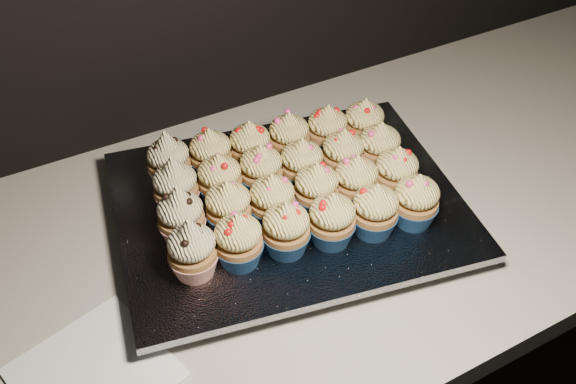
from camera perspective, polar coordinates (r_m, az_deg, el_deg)
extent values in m
cube|color=silver|center=(0.91, -7.90, -6.44)|extent=(2.44, 0.64, 0.04)
cube|color=white|center=(0.80, -16.84, -15.15)|extent=(0.20, 0.20, 0.00)
cube|color=black|center=(0.93, 0.00, -1.79)|extent=(0.50, 0.42, 0.02)
cube|color=silver|center=(0.92, 0.00, -1.02)|extent=(0.54, 0.46, 0.01)
cone|color=#A82217|center=(0.82, -8.34, -6.30)|extent=(0.06, 0.06, 0.03)
ellipsoid|color=beige|center=(0.79, -8.60, -4.46)|extent=(0.06, 0.06, 0.04)
cone|color=beige|center=(0.77, -8.81, -3.02)|extent=(0.03, 0.03, 0.03)
cone|color=navy|center=(0.82, -4.34, -5.44)|extent=(0.06, 0.06, 0.03)
ellipsoid|color=#FFE380|center=(0.80, -4.48, -3.58)|extent=(0.06, 0.06, 0.04)
cone|color=#FFE380|center=(0.78, -4.57, -2.40)|extent=(0.03, 0.03, 0.02)
cone|color=navy|center=(0.84, -0.16, -4.42)|extent=(0.06, 0.06, 0.03)
ellipsoid|color=#FFE380|center=(0.81, -0.16, -2.56)|extent=(0.06, 0.06, 0.04)
cone|color=#FFE380|center=(0.79, -0.17, -1.37)|extent=(0.03, 0.03, 0.02)
cone|color=navy|center=(0.85, 3.85, -3.58)|extent=(0.06, 0.06, 0.03)
ellipsoid|color=#FFE380|center=(0.82, 3.97, -1.73)|extent=(0.06, 0.06, 0.04)
cone|color=#FFE380|center=(0.81, 4.05, -0.54)|extent=(0.03, 0.03, 0.02)
cone|color=navy|center=(0.87, 7.60, -2.73)|extent=(0.06, 0.06, 0.03)
ellipsoid|color=#FFE380|center=(0.84, 7.83, -0.89)|extent=(0.06, 0.06, 0.04)
cone|color=#FFE380|center=(0.83, 7.97, 0.28)|extent=(0.03, 0.03, 0.02)
cone|color=navy|center=(0.89, 11.10, -1.85)|extent=(0.06, 0.06, 0.03)
ellipsoid|color=#FFE380|center=(0.87, 11.42, -0.03)|extent=(0.06, 0.06, 0.04)
cone|color=#FFE380|center=(0.85, 11.63, 1.13)|extent=(0.03, 0.03, 0.02)
cone|color=#A82217|center=(0.86, -9.31, -3.32)|extent=(0.06, 0.06, 0.03)
ellipsoid|color=beige|center=(0.84, -9.59, -1.48)|extent=(0.06, 0.06, 0.04)
cone|color=beige|center=(0.82, -9.81, -0.06)|extent=(0.03, 0.03, 0.03)
cone|color=navy|center=(0.87, -5.22, -2.46)|extent=(0.06, 0.06, 0.03)
ellipsoid|color=#FFE380|center=(0.84, -5.37, -0.61)|extent=(0.06, 0.06, 0.04)
cone|color=#FFE380|center=(0.83, -5.47, 0.56)|extent=(0.03, 0.03, 0.02)
cone|color=navy|center=(0.87, -1.37, -1.88)|extent=(0.06, 0.06, 0.03)
ellipsoid|color=#FFE380|center=(0.85, -1.42, -0.02)|extent=(0.06, 0.06, 0.04)
cone|color=#FFE380|center=(0.83, -1.44, 1.16)|extent=(0.03, 0.03, 0.02)
cone|color=navy|center=(0.89, 2.49, -0.84)|extent=(0.06, 0.06, 0.03)
ellipsoid|color=#FFE380|center=(0.87, 2.56, 1.01)|extent=(0.06, 0.06, 0.04)
cone|color=#FFE380|center=(0.85, 2.61, 2.18)|extent=(0.03, 0.03, 0.02)
cone|color=navy|center=(0.91, 5.95, -0.13)|extent=(0.06, 0.06, 0.03)
ellipsoid|color=#FFE380|center=(0.88, 6.12, 1.70)|extent=(0.06, 0.06, 0.04)
cone|color=#FFE380|center=(0.87, 6.22, 2.86)|extent=(0.03, 0.03, 0.02)
cone|color=navy|center=(0.93, 9.43, 0.64)|extent=(0.06, 0.06, 0.03)
ellipsoid|color=#FFE380|center=(0.91, 9.69, 2.45)|extent=(0.06, 0.06, 0.04)
cone|color=#FFE380|center=(0.89, 9.86, 3.59)|extent=(0.03, 0.03, 0.02)
cone|color=#A82217|center=(0.91, -9.77, -0.70)|extent=(0.06, 0.06, 0.03)
ellipsoid|color=beige|center=(0.88, -10.05, 1.12)|extent=(0.06, 0.06, 0.04)
cone|color=beige|center=(0.86, -10.26, 2.53)|extent=(0.03, 0.03, 0.03)
cone|color=navy|center=(0.91, -5.96, -0.01)|extent=(0.06, 0.06, 0.03)
ellipsoid|color=#FFE380|center=(0.89, -6.13, 1.82)|extent=(0.06, 0.06, 0.04)
cone|color=#FFE380|center=(0.87, -6.23, 2.98)|extent=(0.03, 0.03, 0.02)
cone|color=navy|center=(0.92, -2.35, 0.86)|extent=(0.06, 0.06, 0.03)
ellipsoid|color=#FFE380|center=(0.90, -2.42, 2.69)|extent=(0.06, 0.06, 0.04)
cone|color=#FFE380|center=(0.88, -2.46, 3.84)|extent=(0.03, 0.03, 0.02)
cone|color=navy|center=(0.93, 1.22, 1.40)|extent=(0.06, 0.06, 0.03)
ellipsoid|color=#FFE380|center=(0.91, 1.25, 3.23)|extent=(0.06, 0.06, 0.04)
cone|color=#FFE380|center=(0.89, 1.28, 4.38)|extent=(0.03, 0.03, 0.02)
cone|color=navy|center=(0.95, 4.82, 2.26)|extent=(0.06, 0.06, 0.03)
ellipsoid|color=#FFE380|center=(0.93, 4.95, 4.07)|extent=(0.06, 0.06, 0.04)
cone|color=#FFE380|center=(0.91, 5.04, 5.21)|extent=(0.03, 0.03, 0.02)
cone|color=navy|center=(0.97, 7.98, 2.86)|extent=(0.06, 0.06, 0.03)
ellipsoid|color=#FFE380|center=(0.95, 8.19, 4.64)|extent=(0.06, 0.06, 0.04)
cone|color=#FFE380|center=(0.93, 8.33, 5.76)|extent=(0.03, 0.03, 0.02)
cone|color=#A82217|center=(0.95, -10.35, 1.56)|extent=(0.06, 0.06, 0.03)
ellipsoid|color=beige|center=(0.93, -10.64, 3.36)|extent=(0.06, 0.06, 0.04)
cone|color=beige|center=(0.91, -10.85, 4.73)|extent=(0.03, 0.03, 0.03)
cone|color=navy|center=(0.96, -6.74, 2.27)|extent=(0.06, 0.06, 0.03)
ellipsoid|color=#FFE380|center=(0.93, -6.93, 4.07)|extent=(0.06, 0.06, 0.04)
cone|color=#FFE380|center=(0.92, -7.04, 5.21)|extent=(0.03, 0.03, 0.02)
cone|color=navy|center=(0.97, -3.32, 2.99)|extent=(0.06, 0.06, 0.03)
ellipsoid|color=#FFE380|center=(0.94, -3.41, 4.79)|extent=(0.06, 0.06, 0.04)
cone|color=#FFE380|center=(0.93, -3.47, 5.93)|extent=(0.03, 0.03, 0.02)
cone|color=navy|center=(0.98, 0.09, 3.81)|extent=(0.06, 0.06, 0.03)
ellipsoid|color=#FFE380|center=(0.96, 0.10, 5.60)|extent=(0.06, 0.06, 0.04)
cone|color=#FFE380|center=(0.94, 0.10, 6.73)|extent=(0.03, 0.03, 0.02)
cone|color=navy|center=(1.00, 3.45, 4.46)|extent=(0.06, 0.06, 0.03)
ellipsoid|color=#FFE380|center=(0.98, 3.54, 6.24)|extent=(0.06, 0.06, 0.04)
cone|color=#FFE380|center=(0.96, 3.60, 7.35)|extent=(0.03, 0.03, 0.02)
cone|color=navy|center=(1.02, 6.67, 5.02)|extent=(0.06, 0.06, 0.03)
ellipsoid|color=#FFE380|center=(0.99, 6.84, 6.77)|extent=(0.06, 0.06, 0.04)
cone|color=#FFE380|center=(0.98, 6.94, 7.87)|extent=(0.03, 0.03, 0.02)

